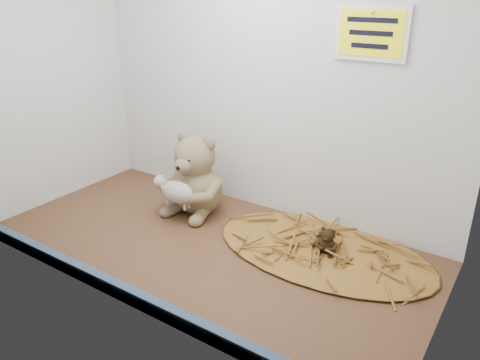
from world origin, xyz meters
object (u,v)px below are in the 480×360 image
Objects in this scene: toy_lamb at (177,192)px; main_teddy at (196,173)px; mini_teddy_brown at (328,239)px; mini_teddy_tan at (318,234)px.

main_teddy is at bearing 90.00° from toy_lamb.
mini_teddy_brown is at bearing 8.78° from toy_lamb.
toy_lamb is at bearing -178.30° from mini_teddy_brown.
mini_teddy_tan is (41.41, 8.73, -5.24)cm from toy_lamb.
mini_teddy_tan is (41.41, -0.30, -8.25)cm from main_teddy.
main_teddy reaches higher than toy_lamb.
main_teddy is 3.97× the size of mini_teddy_tan.
toy_lamb is at bearing 178.80° from mini_teddy_tan.
toy_lamb is 2.01× the size of mini_teddy_brown.
toy_lamb is (0.00, -9.03, -3.02)cm from main_teddy.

